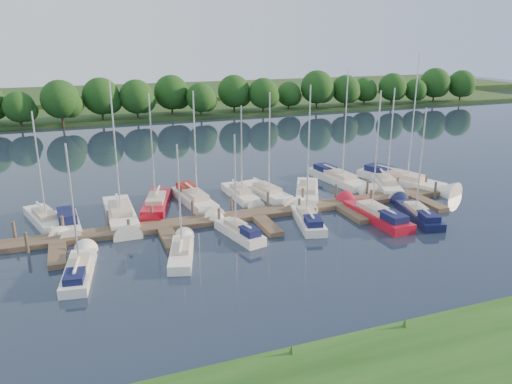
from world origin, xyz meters
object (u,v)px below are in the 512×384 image
object	(u,v)px
sailboat_n_5	(241,195)
sailboat_s_2	(238,232)
dock	(258,217)
sailboat_n_0	(46,221)
motorboat	(68,224)

from	to	relation	value
sailboat_n_5	sailboat_s_2	xyz separation A→B (m)	(-3.27, -8.90, 0.06)
dock	sailboat_n_0	xyz separation A→B (m)	(-16.93, 5.06, 0.08)
motorboat	sailboat_s_2	size ratio (longest dim) A/B	0.73
dock	motorboat	world-z (taller)	motorboat
sailboat_n_5	motorboat	bearing A→B (deg)	5.89
dock	sailboat_n_0	bearing A→B (deg)	163.36
sailboat_n_0	sailboat_n_5	xyz separation A→B (m)	(17.42, 0.80, -0.00)
motorboat	sailboat_n_5	xyz separation A→B (m)	(15.69, 2.34, -0.07)
dock	sailboat_s_2	xyz separation A→B (m)	(-2.77, -3.04, 0.13)
motorboat	sailboat_s_2	bearing A→B (deg)	148.52
sailboat_n_0	motorboat	xyz separation A→B (m)	(1.74, -1.54, 0.07)
sailboat_n_0	motorboat	bearing A→B (deg)	121.80
motorboat	sailboat_n_5	world-z (taller)	sailboat_n_5
sailboat_n_5	dock	bearing A→B (deg)	82.58
dock	sailboat_n_5	distance (m)	5.88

